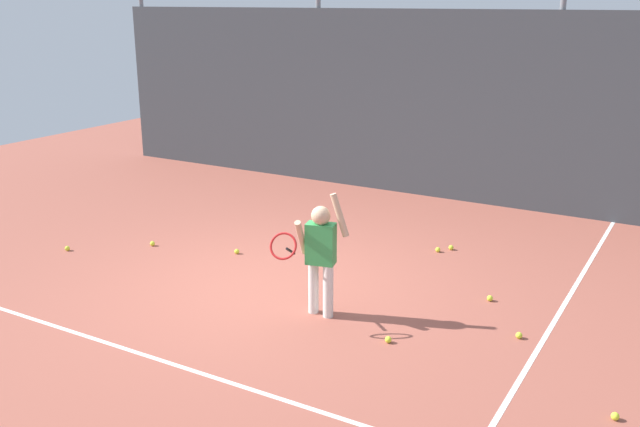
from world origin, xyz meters
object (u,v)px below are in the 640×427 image
tennis_player (319,251)px  tennis_ball_0 (152,244)px  tennis_ball_1 (615,416)px  tennis_ball_8 (237,251)px  tennis_ball_3 (438,250)px  tennis_ball_7 (490,298)px  tennis_ball_6 (451,248)px  tennis_ball_5 (519,335)px  tennis_ball_2 (388,340)px  tennis_ball_4 (67,248)px

tennis_player → tennis_ball_0: size_ratio=20.46×
tennis_ball_1 → tennis_ball_8: bearing=161.9°
tennis_ball_3 → tennis_ball_7: same height
tennis_ball_6 → tennis_ball_8: same height
tennis_ball_1 → tennis_ball_6: size_ratio=1.00×
tennis_ball_1 → tennis_ball_6: same height
tennis_ball_5 → tennis_ball_7: bearing=125.1°
tennis_player → tennis_ball_8: bearing=136.7°
tennis_player → tennis_ball_1: (3.04, -0.52, -0.69)m
tennis_ball_5 → tennis_ball_8: size_ratio=1.00×
tennis_ball_0 → tennis_ball_2: size_ratio=1.00×
tennis_ball_0 → tennis_ball_1: bearing=-11.9°
tennis_ball_4 → tennis_ball_6: size_ratio=1.00×
tennis_ball_4 → tennis_ball_6: (4.44, 2.60, 0.00)m
tennis_ball_0 → tennis_ball_6: 4.05m
tennis_ball_2 → tennis_ball_6: size_ratio=1.00×
tennis_ball_0 → tennis_ball_3: bearing=26.4°
tennis_ball_3 → tennis_player: bearing=-98.9°
tennis_ball_3 → tennis_ball_8: 2.67m
tennis_ball_6 → tennis_ball_7: size_ratio=1.00×
tennis_ball_6 → tennis_ball_7: same height
tennis_player → tennis_ball_0: tennis_player is taller
tennis_ball_4 → tennis_ball_5: (5.92, 0.47, 0.00)m
tennis_ball_5 → tennis_ball_8: same height
tennis_ball_1 → tennis_ball_4: 6.99m
tennis_player → tennis_ball_6: 2.79m
tennis_ball_5 → tennis_player: bearing=-165.4°
tennis_ball_3 → tennis_ball_4: size_ratio=1.00×
tennis_ball_5 → tennis_ball_7: (-0.52, 0.75, 0.00)m
tennis_ball_5 → tennis_ball_2: bearing=-146.0°
tennis_ball_1 → tennis_ball_3: 4.01m
tennis_ball_4 → tennis_ball_7: bearing=12.7°
tennis_ball_8 → tennis_ball_0: bearing=-164.8°
tennis_ball_1 → tennis_ball_7: 2.38m
tennis_ball_8 → tennis_ball_6: bearing=33.0°
tennis_ball_8 → tennis_ball_1: bearing=-18.1°
tennis_player → tennis_ball_3: bearing=67.7°
tennis_ball_3 → tennis_ball_8: size_ratio=1.00×
tennis_ball_5 → tennis_ball_1: bearing=-44.8°
tennis_player → tennis_ball_8: tennis_player is taller
tennis_ball_0 → tennis_ball_8: size_ratio=1.00×
tennis_ball_0 → tennis_ball_8: bearing=15.2°
tennis_ball_4 → tennis_ball_2: bearing=-3.1°
tennis_ball_1 → tennis_ball_2: 2.15m
tennis_ball_2 → tennis_ball_3: size_ratio=1.00×
tennis_ball_5 → tennis_ball_7: size_ratio=1.00×
tennis_ball_2 → tennis_ball_3: (-0.52, 2.70, 0.00)m
tennis_ball_0 → tennis_ball_5: same height
tennis_ball_8 → tennis_ball_4: bearing=-153.0°
tennis_ball_2 → tennis_ball_7: size_ratio=1.00×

